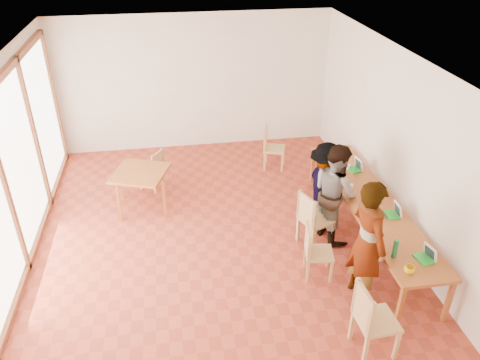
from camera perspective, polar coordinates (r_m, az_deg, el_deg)
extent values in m
plane|color=#AD3F29|center=(7.73, -2.76, -8.50)|extent=(8.00, 8.00, 0.00)
cube|color=white|center=(10.56, -5.59, 11.68)|extent=(6.00, 0.10, 3.00)
cube|color=white|center=(7.75, 19.56, 2.92)|extent=(0.10, 8.00, 3.00)
cube|color=white|center=(7.26, -26.94, -0.66)|extent=(0.10, 8.00, 3.00)
cube|color=white|center=(6.30, -3.45, 13.46)|extent=(6.00, 8.00, 0.04)
cube|color=#A15523|center=(7.87, 15.53, -2.46)|extent=(0.80, 4.00, 0.05)
cube|color=#A15523|center=(6.62, 18.94, -14.45)|extent=(0.06, 0.06, 0.70)
cube|color=#A15523|center=(9.49, 8.86, 1.65)|extent=(0.06, 0.06, 0.70)
cube|color=#A15523|center=(6.93, 24.08, -13.32)|extent=(0.06, 0.06, 0.70)
cube|color=#A15523|center=(9.71, 12.69, 1.93)|extent=(0.06, 0.06, 0.70)
cube|color=#A15523|center=(8.57, -12.11, 0.85)|extent=(0.90, 0.90, 0.05)
cube|color=#A15523|center=(8.46, -14.53, -2.86)|extent=(0.05, 0.05, 0.70)
cube|color=#A15523|center=(9.13, -14.24, -0.22)|extent=(0.05, 0.05, 0.70)
cube|color=#A15523|center=(8.40, -9.25, -2.45)|extent=(0.05, 0.05, 0.70)
cube|color=#A15523|center=(9.07, -9.35, 0.17)|extent=(0.05, 0.05, 0.70)
cube|color=tan|center=(6.17, 16.32, -16.14)|extent=(0.50, 0.50, 0.05)
cube|color=tan|center=(5.90, 14.79, -14.76)|extent=(0.07, 0.48, 0.50)
cube|color=tan|center=(7.10, 9.62, -8.78)|extent=(0.47, 0.47, 0.04)
cube|color=tan|center=(6.93, 8.28, -7.32)|extent=(0.11, 0.40, 0.42)
cube|color=tan|center=(7.69, 9.23, -4.81)|extent=(0.58, 0.58, 0.04)
cube|color=tan|center=(7.44, 8.14, -3.64)|extent=(0.20, 0.44, 0.48)
cube|color=tan|center=(9.92, 4.21, 3.83)|extent=(0.54, 0.54, 0.04)
cube|color=tan|center=(9.83, 3.13, 5.18)|extent=(0.17, 0.42, 0.45)
cube|color=tan|center=(9.32, -10.77, 1.18)|extent=(0.53, 0.53, 0.04)
cube|color=tan|center=(9.13, -9.99, 2.17)|extent=(0.24, 0.34, 0.40)
imported|color=gray|center=(6.57, 15.26, -7.34)|extent=(0.57, 0.76, 1.88)
imported|color=gray|center=(7.73, 11.50, -1.48)|extent=(0.81, 0.94, 1.70)
imported|color=gray|center=(7.97, 10.28, -0.81)|extent=(0.59, 1.02, 1.58)
cube|color=green|center=(6.81, 21.47, -8.95)|extent=(0.23, 0.28, 0.03)
cube|color=white|center=(6.81, 22.18, -8.13)|extent=(0.12, 0.24, 0.21)
cube|color=green|center=(7.55, 17.98, -4.06)|extent=(0.19, 0.26, 0.03)
cube|color=white|center=(7.54, 18.71, -3.41)|extent=(0.08, 0.24, 0.21)
cube|color=green|center=(8.66, 13.66, 1.26)|extent=(0.23, 0.29, 0.03)
cube|color=white|center=(8.66, 14.27, 1.92)|extent=(0.11, 0.25, 0.22)
imported|color=yellow|center=(6.50, 19.94, -10.23)|extent=(0.17, 0.17, 0.11)
cylinder|color=#16723A|center=(6.65, 18.40, -7.96)|extent=(0.07, 0.07, 0.28)
cylinder|color=silver|center=(8.66, 13.10, 1.56)|extent=(0.07, 0.07, 0.09)
cylinder|color=white|center=(8.09, 13.41, -0.73)|extent=(0.08, 0.08, 0.06)
cube|color=#BF3164|center=(8.93, 11.65, 2.41)|extent=(0.05, 0.10, 0.01)
cube|color=black|center=(7.46, 16.15, -3.88)|extent=(0.16, 0.26, 0.09)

